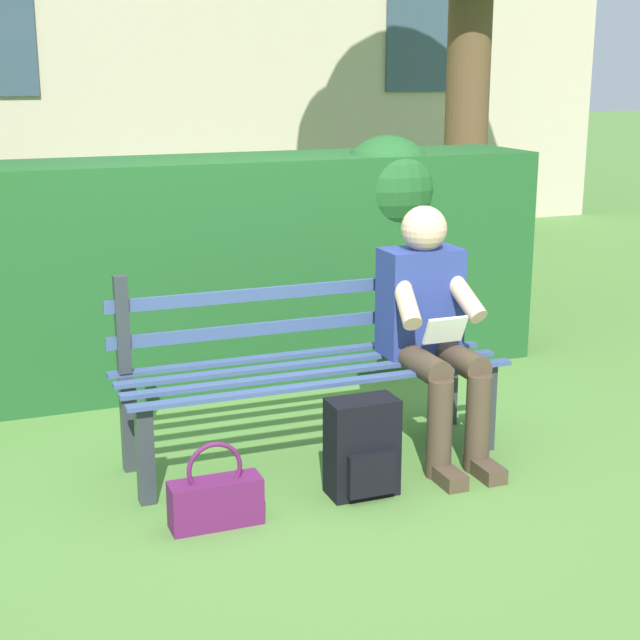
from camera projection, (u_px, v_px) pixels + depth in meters
The scene contains 6 objects.
ground at pixel (313, 459), 4.64m from camera, with size 60.00×60.00×0.00m, color #517F38.
park_bench at pixel (307, 366), 4.59m from camera, with size 1.84×0.54×0.92m.
person_seated at pixel (431, 325), 4.59m from camera, with size 0.44×0.73×1.20m.
hedge_backdrop at pixel (170, 267), 5.61m from camera, with size 4.56×0.76×1.43m.
backpack at pixel (362, 448), 4.21m from camera, with size 0.30×0.24×0.44m.
handbag at pixel (216, 499), 3.94m from camera, with size 0.38×0.13×0.37m.
Camera 1 is at (1.53, 4.04, 1.83)m, focal length 54.10 mm.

